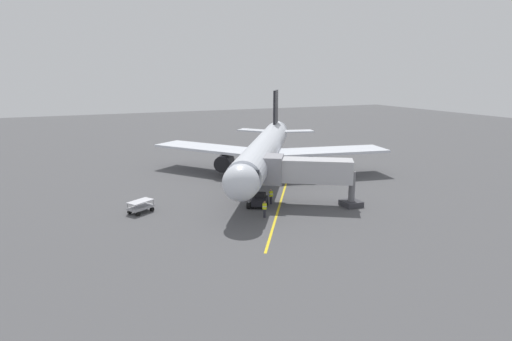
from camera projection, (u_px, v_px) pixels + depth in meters
name	position (u px, v px, depth m)	size (l,w,h in m)	color
ground_plane	(257.00, 180.00, 59.43)	(220.00, 220.00, 0.00)	#4C4C4F
apron_lead_in_line	(284.00, 189.00, 54.43)	(0.24, 40.00, 0.01)	yellow
airplane	(265.00, 150.00, 59.17)	(30.40, 35.93, 11.50)	silver
jet_bridge	(300.00, 171.00, 47.59)	(10.66, 7.98, 5.40)	#B7B7BC
ground_crew_marshaller	(265.00, 209.00, 43.70)	(0.46, 0.45, 1.71)	#23232D
ground_crew_wing_walker	(271.00, 196.00, 48.22)	(0.40, 0.26, 1.71)	#23232D
tug_near_nose	(260.00, 200.00, 47.31)	(2.54, 2.75, 1.50)	black
baggage_cart_portside	(141.00, 206.00, 45.31)	(2.95, 2.58, 1.27)	#9E9EA3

